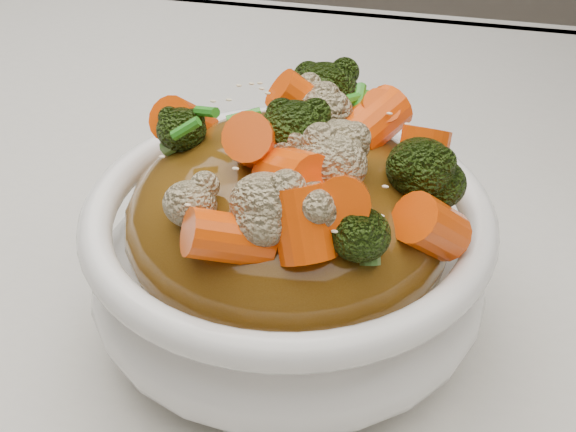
# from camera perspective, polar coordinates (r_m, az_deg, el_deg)

# --- Properties ---
(tablecloth) EXTENTS (1.20, 0.80, 0.04)m
(tablecloth) POSITION_cam_1_polar(r_m,az_deg,el_deg) (0.47, -4.95, -5.88)
(tablecloth) COLOR silver
(tablecloth) RESTS_ON dining_table
(bowl) EXTENTS (0.20, 0.20, 0.08)m
(bowl) POSITION_cam_1_polar(r_m,az_deg,el_deg) (0.40, 0.00, -3.41)
(bowl) COLOR white
(bowl) RESTS_ON tablecloth
(sauce_base) EXTENTS (0.16, 0.16, 0.09)m
(sauce_base) POSITION_cam_1_polar(r_m,az_deg,el_deg) (0.39, 0.00, -0.33)
(sauce_base) COLOR brown
(sauce_base) RESTS_ON bowl
(carrots) EXTENTS (0.16, 0.16, 0.05)m
(carrots) POSITION_cam_1_polar(r_m,az_deg,el_deg) (0.36, 0.00, 7.06)
(carrots) COLOR #FF5208
(carrots) RESTS_ON sauce_base
(broccoli) EXTENTS (0.16, 0.16, 0.04)m
(broccoli) POSITION_cam_1_polar(r_m,az_deg,el_deg) (0.36, 0.00, 6.93)
(broccoli) COLOR black
(broccoli) RESTS_ON sauce_base
(cauliflower) EXTENTS (0.16, 0.16, 0.03)m
(cauliflower) POSITION_cam_1_polar(r_m,az_deg,el_deg) (0.36, 0.00, 6.68)
(cauliflower) COLOR tan
(cauliflower) RESTS_ON sauce_base
(scallions) EXTENTS (0.12, 0.12, 0.02)m
(scallions) POSITION_cam_1_polar(r_m,az_deg,el_deg) (0.36, 0.00, 7.19)
(scallions) COLOR #2C8E20
(scallions) RESTS_ON sauce_base
(sesame_seeds) EXTENTS (0.14, 0.14, 0.01)m
(sesame_seeds) POSITION_cam_1_polar(r_m,az_deg,el_deg) (0.36, 0.00, 7.19)
(sesame_seeds) COLOR beige
(sesame_seeds) RESTS_ON sauce_base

